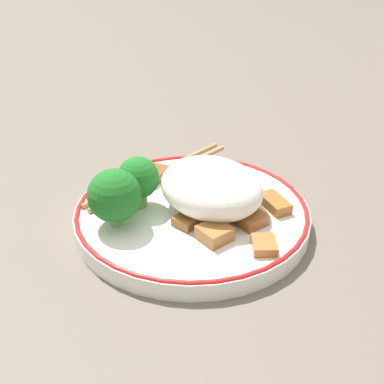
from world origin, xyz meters
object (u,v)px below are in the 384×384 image
Objects in this scene: broccoli_back_left at (138,179)px; broccoli_back_center at (114,196)px; plate at (192,215)px; chopsticks at (159,174)px.

broccoli_back_left is 0.04m from broccoli_back_center.
plate is 1.17× the size of chopsticks.
broccoli_back_left reaches higher than chopsticks.
broccoli_back_left is at bearing -140.65° from plate.
broccoli_back_center is 0.11m from chopsticks.
broccoli_back_center is at bearing -73.99° from broccoli_back_left.
chopsticks is at bearing 164.53° from plate.
broccoli_back_left is 0.07m from chopsticks.
plate is 4.42× the size of broccoli_back_left.
broccoli_back_center is (0.01, -0.04, 0.00)m from broccoli_back_left.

